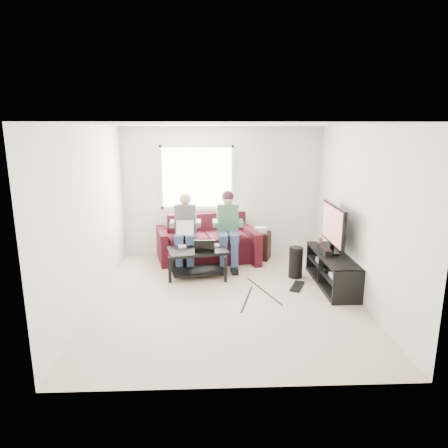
# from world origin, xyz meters

# --- Properties ---
(floor) EXTENTS (4.50, 4.50, 0.00)m
(floor) POSITION_xyz_m (0.00, 0.00, 0.00)
(floor) COLOR beige
(floor) RESTS_ON ground
(ceiling) EXTENTS (4.50, 4.50, 0.00)m
(ceiling) POSITION_xyz_m (0.00, 0.00, 2.60)
(ceiling) COLOR white
(ceiling) RESTS_ON wall_back
(wall_back) EXTENTS (4.50, 0.00, 4.50)m
(wall_back) POSITION_xyz_m (0.00, 2.25, 1.30)
(wall_back) COLOR silver
(wall_back) RESTS_ON floor
(wall_front) EXTENTS (4.50, 0.00, 4.50)m
(wall_front) POSITION_xyz_m (0.00, -2.25, 1.30)
(wall_front) COLOR silver
(wall_front) RESTS_ON floor
(wall_left) EXTENTS (0.00, 4.50, 4.50)m
(wall_left) POSITION_xyz_m (-2.00, 0.00, 1.30)
(wall_left) COLOR silver
(wall_left) RESTS_ON floor
(wall_right) EXTENTS (0.00, 4.50, 4.50)m
(wall_right) POSITION_xyz_m (2.00, 0.00, 1.30)
(wall_right) COLOR silver
(wall_right) RESTS_ON floor
(window) EXTENTS (1.48, 0.04, 1.28)m
(window) POSITION_xyz_m (-0.50, 2.23, 1.60)
(window) COLOR white
(window) RESTS_ON wall_back
(sofa) EXTENTS (2.08, 1.22, 0.89)m
(sofa) POSITION_xyz_m (-0.31, 1.82, 0.33)
(sofa) COLOR #3F0F18
(sofa) RESTS_ON floor
(person_left) EXTENTS (0.40, 0.71, 1.37)m
(person_left) POSITION_xyz_m (-0.71, 1.48, 0.76)
(person_left) COLOR navy
(person_left) RESTS_ON sofa
(person_right) EXTENTS (0.40, 0.71, 1.42)m
(person_right) POSITION_xyz_m (0.09, 1.50, 0.82)
(person_right) COLOR navy
(person_right) RESTS_ON sofa
(laptop_silver) EXTENTS (0.38, 0.34, 0.24)m
(laptop_silver) POSITION_xyz_m (-0.71, 1.29, 0.74)
(laptop_silver) COLOR silver
(laptop_silver) RESTS_ON person_left
(coffee_table) EXTENTS (1.10, 0.80, 0.50)m
(coffee_table) POSITION_xyz_m (-0.47, 0.90, 0.37)
(coffee_table) COLOR black
(coffee_table) RESTS_ON floor
(laptop_black) EXTENTS (0.40, 0.33, 0.24)m
(laptop_black) POSITION_xyz_m (-0.35, 0.82, 0.62)
(laptop_black) COLOR black
(laptop_black) RESTS_ON coffee_table
(controller_a) EXTENTS (0.15, 0.11, 0.04)m
(controller_a) POSITION_xyz_m (-0.75, 1.02, 0.52)
(controller_a) COLOR silver
(controller_a) RESTS_ON coffee_table
(controller_b) EXTENTS (0.15, 0.11, 0.04)m
(controller_b) POSITION_xyz_m (-0.57, 1.08, 0.52)
(controller_b) COLOR black
(controller_b) RESTS_ON coffee_table
(controller_c) EXTENTS (0.15, 0.10, 0.04)m
(controller_c) POSITION_xyz_m (-0.17, 1.05, 0.52)
(controller_c) COLOR gray
(controller_c) RESTS_ON coffee_table
(tv_stand) EXTENTS (0.49, 1.60, 0.53)m
(tv_stand) POSITION_xyz_m (1.77, 0.41, 0.24)
(tv_stand) COLOR black
(tv_stand) RESTS_ON floor
(tv) EXTENTS (0.12, 1.10, 0.81)m
(tv) POSITION_xyz_m (1.77, 0.51, 0.99)
(tv) COLOR black
(tv) RESTS_ON tv_stand
(soundbar) EXTENTS (0.12, 0.50, 0.10)m
(soundbar) POSITION_xyz_m (1.65, 0.51, 0.58)
(soundbar) COLOR black
(soundbar) RESTS_ON tv_stand
(drink_cup) EXTENTS (0.08, 0.08, 0.12)m
(drink_cup) POSITION_xyz_m (1.72, 1.04, 0.59)
(drink_cup) COLOR #9F6644
(drink_cup) RESTS_ON tv_stand
(console_white) EXTENTS (0.30, 0.22, 0.06)m
(console_white) POSITION_xyz_m (1.77, 0.01, 0.31)
(console_white) COLOR silver
(console_white) RESTS_ON tv_stand
(console_grey) EXTENTS (0.34, 0.26, 0.08)m
(console_grey) POSITION_xyz_m (1.77, 0.71, 0.32)
(console_grey) COLOR gray
(console_grey) RESTS_ON tv_stand
(console_black) EXTENTS (0.38, 0.30, 0.07)m
(console_black) POSITION_xyz_m (1.77, 0.36, 0.32)
(console_black) COLOR black
(console_black) RESTS_ON tv_stand
(subwoofer) EXTENTS (0.24, 0.24, 0.55)m
(subwoofer) POSITION_xyz_m (1.24, 0.80, 0.27)
(subwoofer) COLOR black
(subwoofer) RESTS_ON floor
(keyboard_floor) EXTENTS (0.33, 0.49, 0.03)m
(keyboard_floor) POSITION_xyz_m (1.17, 0.34, 0.01)
(keyboard_floor) COLOR black
(keyboard_floor) RESTS_ON floor
(end_table) EXTENTS (0.37, 0.37, 0.65)m
(end_table) POSITION_xyz_m (0.76, 1.87, 0.29)
(end_table) COLOR black
(end_table) RESTS_ON floor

